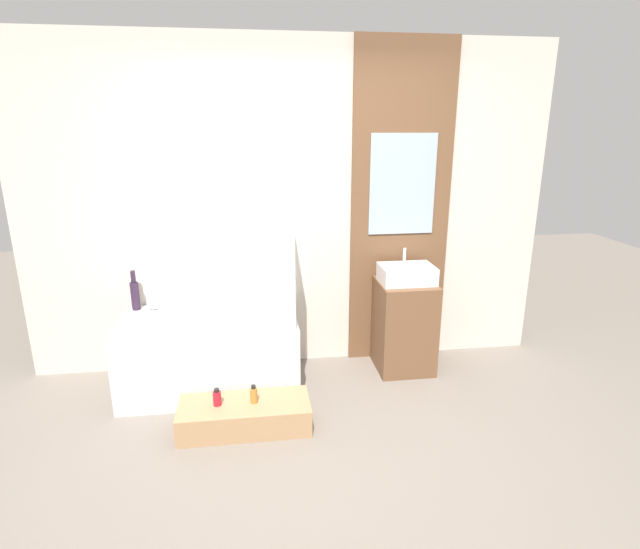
% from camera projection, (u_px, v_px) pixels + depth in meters
% --- Properties ---
extents(ground_plane, '(12.00, 12.00, 0.00)m').
position_uv_depth(ground_plane, '(318.00, 480.00, 2.85)').
color(ground_plane, slate).
extents(wall_tiled_back, '(4.20, 0.06, 2.60)m').
position_uv_depth(wall_tiled_back, '(291.00, 210.00, 3.98)').
color(wall_tiled_back, beige).
rests_on(wall_tiled_back, ground_plane).
extents(wall_wood_accent, '(0.82, 0.04, 2.60)m').
position_uv_depth(wall_wood_accent, '(401.00, 207.00, 4.04)').
color(wall_wood_accent, brown).
rests_on(wall_wood_accent, ground_plane).
extents(bathtub, '(1.30, 0.70, 0.57)m').
position_uv_depth(bathtub, '(211.00, 353.00, 3.80)').
color(bathtub, white).
rests_on(bathtub, ground_plane).
extents(glass_shower_screen, '(0.01, 0.51, 0.98)m').
position_uv_depth(glass_shower_screen, '(291.00, 255.00, 3.59)').
color(glass_shower_screen, silver).
rests_on(glass_shower_screen, bathtub).
extents(wooden_step_bench, '(0.87, 0.36, 0.19)m').
position_uv_depth(wooden_step_bench, '(245.00, 415.00, 3.33)').
color(wooden_step_bench, '#A87F56').
rests_on(wooden_step_bench, ground_plane).
extents(vanity_cabinet, '(0.44, 0.45, 0.75)m').
position_uv_depth(vanity_cabinet, '(404.00, 326.00, 4.08)').
color(vanity_cabinet, brown).
rests_on(vanity_cabinet, ground_plane).
extents(sink, '(0.42, 0.30, 0.26)m').
position_uv_depth(sink, '(407.00, 274.00, 3.96)').
color(sink, white).
rests_on(sink, vanity_cabinet).
extents(vase_tall_dark, '(0.06, 0.06, 0.31)m').
position_uv_depth(vase_tall_dark, '(135.00, 294.00, 3.86)').
color(vase_tall_dark, '#2D1E33').
rests_on(vase_tall_dark, bathtub).
extents(vase_round_light, '(0.10, 0.10, 0.10)m').
position_uv_depth(vase_round_light, '(154.00, 303.00, 3.88)').
color(vase_round_light, white).
rests_on(vase_round_light, bathtub).
extents(bottle_soap_primary, '(0.05, 0.05, 0.12)m').
position_uv_depth(bottle_soap_primary, '(217.00, 398.00, 3.26)').
color(bottle_soap_primary, '#B21928').
rests_on(bottle_soap_primary, wooden_step_bench).
extents(bottle_soap_secondary, '(0.05, 0.05, 0.13)m').
position_uv_depth(bottle_soap_secondary, '(254.00, 395.00, 3.29)').
color(bottle_soap_secondary, '#B2752D').
rests_on(bottle_soap_secondary, wooden_step_bench).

